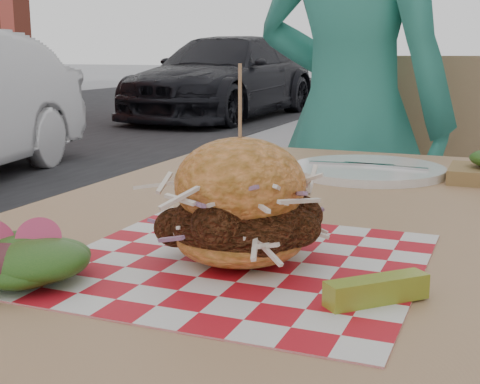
# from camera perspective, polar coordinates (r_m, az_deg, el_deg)

# --- Properties ---
(diner) EXTENTS (0.65, 0.50, 1.57)m
(diner) POSITION_cam_1_polar(r_m,az_deg,el_deg) (1.82, 9.34, 6.12)
(diner) COLOR teal
(diner) RESTS_ON ground
(car_dark) EXTENTS (1.87, 4.14, 1.18)m
(car_dark) POSITION_cam_1_polar(r_m,az_deg,el_deg) (9.86, -1.28, 9.79)
(car_dark) COLOR black
(car_dark) RESTS_ON ground
(patio_table) EXTENTS (0.80, 1.20, 0.75)m
(patio_table) POSITION_cam_1_polar(r_m,az_deg,el_deg) (0.91, 6.36, -6.93)
(patio_table) COLOR tan
(patio_table) RESTS_ON ground
(patio_chair) EXTENTS (0.48, 0.49, 0.95)m
(patio_chair) POSITION_cam_1_polar(r_m,az_deg,el_deg) (1.96, 14.47, -0.55)
(patio_chair) COLOR tan
(patio_chair) RESTS_ON ground
(paper_liner) EXTENTS (0.36, 0.36, 0.00)m
(paper_liner) POSITION_cam_1_polar(r_m,az_deg,el_deg) (0.69, 0.00, -6.01)
(paper_liner) COLOR red
(paper_liner) RESTS_ON patio_table
(sandwich) EXTENTS (0.18, 0.18, 0.20)m
(sandwich) POSITION_cam_1_polar(r_m,az_deg,el_deg) (0.68, 0.00, -1.45)
(sandwich) COLOR #EA8C42
(sandwich) RESTS_ON paper_liner
(pickle_spear) EXTENTS (0.08, 0.08, 0.02)m
(pickle_spear) POSITION_cam_1_polar(r_m,az_deg,el_deg) (0.59, 11.58, -8.18)
(pickle_spear) COLOR #A6A730
(pickle_spear) RESTS_ON paper_liner
(side_salad) EXTENTS (0.14, 0.14, 0.05)m
(side_salad) POSITION_cam_1_polar(r_m,az_deg,el_deg) (0.68, -18.73, -5.68)
(side_salad) COLOR #3F1419
(side_salad) RESTS_ON patio_table
(place_setting) EXTENTS (0.27, 0.27, 0.02)m
(place_setting) POSITION_cam_1_polar(r_m,az_deg,el_deg) (1.21, 10.85, 1.87)
(place_setting) COLOR white
(place_setting) RESTS_ON patio_table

